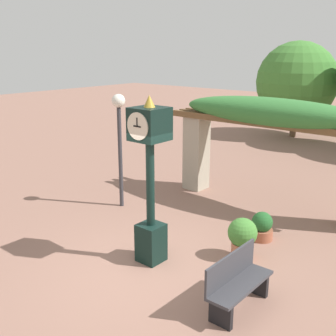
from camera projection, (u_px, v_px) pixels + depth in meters
ground_plane at (154, 269)px, 7.75m from camera, size 60.00×60.00×0.00m
pedestal_clock at (150, 175)px, 7.61m from camera, size 0.58×0.63×3.15m
pergola at (270, 126)px, 10.31m from camera, size 5.57×1.16×2.77m
potted_plant_near_left at (262, 227)px, 8.90m from camera, size 0.47×0.47×0.61m
potted_plant_near_right at (242, 237)px, 8.05m from camera, size 0.57×0.57×0.82m
park_bench at (237, 283)px, 6.51m from camera, size 0.42×1.36×0.89m
lamp_post at (119, 125)px, 10.30m from camera, size 0.33×0.33×2.86m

